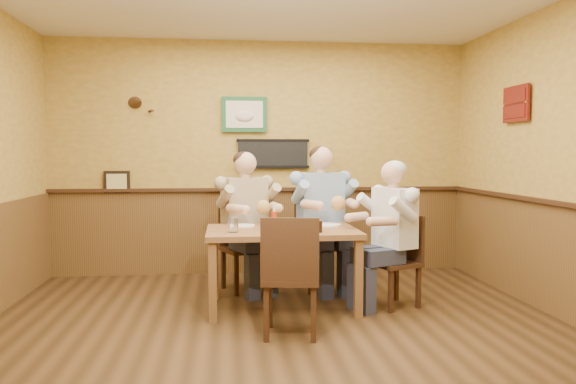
# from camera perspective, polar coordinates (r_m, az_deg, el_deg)

# --- Properties ---
(room) EXTENTS (5.02, 5.03, 2.81)m
(room) POSITION_cam_1_polar(r_m,az_deg,el_deg) (4.52, 0.81, 6.86)
(room) COLOR #32200F
(room) RESTS_ON ground
(dining_table) EXTENTS (1.40, 0.90, 0.75)m
(dining_table) POSITION_cam_1_polar(r_m,az_deg,el_deg) (5.27, -0.60, -4.76)
(dining_table) COLOR brown
(dining_table) RESTS_ON ground
(chair_back_left) EXTENTS (0.56, 0.56, 0.93)m
(chair_back_left) POSITION_cam_1_polar(r_m,az_deg,el_deg) (6.00, -4.43, -5.59)
(chair_back_left) COLOR #3C2313
(chair_back_left) RESTS_ON ground
(chair_back_right) EXTENTS (0.53, 0.53, 0.96)m
(chair_back_right) POSITION_cam_1_polar(r_m,az_deg,el_deg) (6.05, 3.31, -5.32)
(chair_back_right) COLOR #3C2313
(chair_back_right) RESTS_ON ground
(chair_right_end) EXTENTS (0.52, 0.52, 0.87)m
(chair_right_end) POSITION_cam_1_polar(r_m,az_deg,el_deg) (5.46, 10.71, -6.90)
(chair_right_end) COLOR #3C2313
(chair_right_end) RESTS_ON ground
(chair_near_side) EXTENTS (0.51, 0.51, 0.97)m
(chair_near_side) POSITION_cam_1_polar(r_m,az_deg,el_deg) (4.53, 0.28, -8.45)
(chair_near_side) COLOR #3C2313
(chair_near_side) RESTS_ON ground
(diner_tan_shirt) EXTENTS (0.80, 0.80, 1.32)m
(diner_tan_shirt) POSITION_cam_1_polar(r_m,az_deg,el_deg) (5.97, -4.44, -3.71)
(diner_tan_shirt) COLOR tan
(diner_tan_shirt) RESTS_ON ground
(diner_blue_polo) EXTENTS (0.76, 0.76, 1.38)m
(diner_blue_polo) POSITION_cam_1_polar(r_m,az_deg,el_deg) (6.02, 3.32, -3.39)
(diner_blue_polo) COLOR #7F9CBF
(diner_blue_polo) RESTS_ON ground
(diner_white_elder) EXTENTS (0.75, 0.75, 1.25)m
(diner_white_elder) POSITION_cam_1_polar(r_m,az_deg,el_deg) (5.42, 10.74, -4.96)
(diner_white_elder) COLOR silver
(diner_white_elder) RESTS_ON ground
(water_glass_left) EXTENTS (0.10, 0.10, 0.13)m
(water_glass_left) POSITION_cam_1_polar(r_m,az_deg,el_deg) (5.06, -5.58, -3.35)
(water_glass_left) COLOR white
(water_glass_left) RESTS_ON dining_table
(water_glass_mid) EXTENTS (0.11, 0.11, 0.12)m
(water_glass_mid) POSITION_cam_1_polar(r_m,az_deg,el_deg) (4.96, 0.68, -3.53)
(water_glass_mid) COLOR silver
(water_glass_mid) RESTS_ON dining_table
(cola_tumbler) EXTENTS (0.09, 0.09, 0.10)m
(cola_tumbler) POSITION_cam_1_polar(r_m,az_deg,el_deg) (5.04, 3.06, -3.52)
(cola_tumbler) COLOR black
(cola_tumbler) RESTS_ON dining_table
(hot_sauce_bottle) EXTENTS (0.06, 0.06, 0.20)m
(hot_sauce_bottle) POSITION_cam_1_polar(r_m,az_deg,el_deg) (5.10, -1.42, -2.87)
(hot_sauce_bottle) COLOR red
(hot_sauce_bottle) RESTS_ON dining_table
(salt_shaker) EXTENTS (0.05, 0.05, 0.10)m
(salt_shaker) POSITION_cam_1_polar(r_m,az_deg,el_deg) (5.23, -2.59, -3.26)
(salt_shaker) COLOR white
(salt_shaker) RESTS_ON dining_table
(pepper_shaker) EXTENTS (0.04, 0.04, 0.08)m
(pepper_shaker) POSITION_cam_1_polar(r_m,az_deg,el_deg) (5.13, -2.02, -3.52)
(pepper_shaker) COLOR black
(pepper_shaker) RESTS_ON dining_table
(plate_far_left) EXTENTS (0.26, 0.26, 0.02)m
(plate_far_left) POSITION_cam_1_polar(r_m,az_deg,el_deg) (5.46, -4.63, -3.42)
(plate_far_left) COLOR white
(plate_far_left) RESTS_ON dining_table
(plate_far_right) EXTENTS (0.31, 0.31, 0.02)m
(plate_far_right) POSITION_cam_1_polar(r_m,az_deg,el_deg) (5.50, 4.05, -3.34)
(plate_far_right) COLOR white
(plate_far_right) RESTS_ON dining_table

